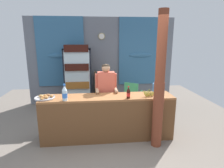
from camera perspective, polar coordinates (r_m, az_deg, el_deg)
name	(u,v)px	position (r m, az deg, el deg)	size (l,w,h in m)	color
ground_plane	(106,123)	(4.93, -1.79, -11.78)	(7.45, 7.45, 0.00)	slate
back_wall_curtained	(102,60)	(6.26, -3.16, 7.28)	(4.72, 0.22, 2.77)	slate
stall_counter	(108,115)	(3.96, -1.16, -9.21)	(2.74, 0.55, 0.94)	#935B33
timber_post	(159,85)	(3.66, 14.11, -0.35)	(0.22, 0.20, 2.61)	brown
drink_fridge	(78,74)	(5.81, -10.22, 3.00)	(0.80, 0.65, 1.94)	black
bottle_shelf_rack	(102,88)	(6.06, -2.96, -1.07)	(0.48, 0.28, 1.11)	brown
plastic_lawn_chair	(133,94)	(5.69, 6.23, -3.03)	(0.61, 0.61, 0.86)	#4CC675
shopkeeper	(106,89)	(4.36, -1.79, -1.49)	(0.50, 0.42, 1.55)	#28282D
soda_bottle_water	(65,94)	(3.73, -14.08, -2.82)	(0.10, 0.10, 0.33)	silver
soda_bottle_cola	(128,93)	(3.78, 4.97, -2.77)	(0.07, 0.07, 0.25)	black
snack_box_biscuit	(157,88)	(4.29, 13.45, -1.18)	(0.18, 0.11, 0.21)	#3D75B7
pastry_tray	(45,97)	(4.01, -19.54, -3.80)	(0.40, 0.40, 0.07)	#BCBCC1
banana_bunch	(149,94)	(3.98, 11.04, -2.87)	(0.27, 0.06, 0.16)	#CCC14C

